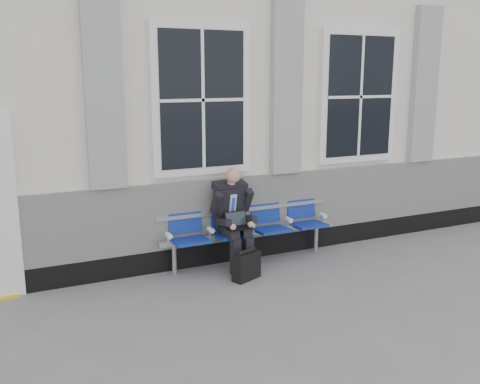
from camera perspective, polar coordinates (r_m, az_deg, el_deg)
ground at (r=7.37m, az=16.47°, el=-8.52°), size 70.00×70.00×0.00m
station_building at (r=9.75m, az=3.43°, el=10.32°), size 14.40×4.40×4.49m
bench at (r=7.42m, az=0.94°, el=-3.37°), size 2.60×0.47×0.91m
businessman at (r=7.14m, az=-0.74°, el=-2.39°), size 0.54×0.73×1.37m
briefcase at (r=6.89m, az=0.68°, el=-7.85°), size 0.42×0.30×0.40m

